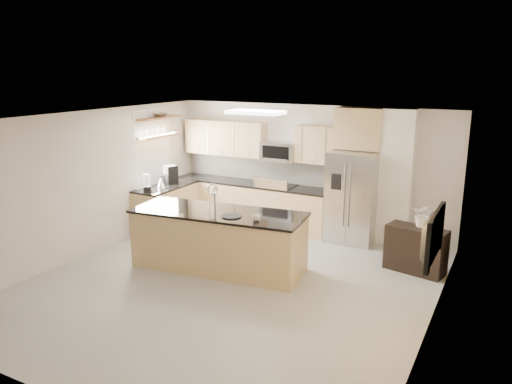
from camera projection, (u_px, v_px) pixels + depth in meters
The scene contains 27 objects.
floor at pixel (230, 284), 7.89m from camera, with size 6.50×6.50×0.00m, color #A7A59F.
ceiling at pixel (228, 119), 7.26m from camera, with size 6.00×6.50×0.02m, color white.
wall_back at pixel (310, 168), 10.36m from camera, with size 6.00×0.02×2.60m, color beige.
wall_front at pixel (55, 285), 4.79m from camera, with size 6.00×0.02×2.60m, color beige.
wall_left at pixel (86, 184), 8.94m from camera, with size 0.02×6.50×2.60m, color beige.
wall_right at pixel (436, 235), 6.21m from camera, with size 0.02×6.50×2.60m, color beige.
back_counter at pixel (251, 203), 10.85m from camera, with size 3.55×0.66×1.44m.
left_counter at pixel (166, 207), 10.58m from camera, with size 0.66×1.50×0.92m.
range at pixel (276, 206), 10.55m from camera, with size 0.76×0.64×1.14m.
upper_cabinets at pixel (251, 140), 10.69m from camera, with size 3.50×0.33×0.75m.
microwave at pixel (279, 152), 10.38m from camera, with size 0.76×0.40×0.40m.
refrigerator at pixel (353, 197), 9.66m from camera, with size 0.92×0.78×1.78m.
partition_column at pixel (396, 178), 9.41m from camera, with size 0.60×0.30×2.60m, color white.
window at pixel (152, 150), 10.43m from camera, with size 0.04×1.15×1.65m.
shelf_lower at pixel (160, 136), 10.39m from camera, with size 0.30×1.20×0.04m, color olive.
shelf_upper at pixel (159, 118), 10.30m from camera, with size 0.30×1.20×0.04m, color olive.
ceiling_fixture at pixel (255, 112), 8.83m from camera, with size 1.00×0.50×0.06m, color white.
island at pixel (219, 240), 8.41m from camera, with size 3.01×1.38×1.43m.
credenza at pixel (416, 250), 8.29m from camera, with size 0.97×0.41×0.77m, color black.
cup at pixel (256, 218), 7.78m from camera, with size 0.12×0.12×0.10m, color white.
platter at pixel (231, 216), 7.99m from camera, with size 0.32×0.32×0.02m, color black.
blender at pixel (147, 184), 9.94m from camera, with size 0.15×0.15×0.35m.
kettle at pixel (161, 182), 10.25m from camera, with size 0.21×0.21×0.26m.
coffee_maker at pixel (171, 175), 10.62m from camera, with size 0.28×0.31×0.39m.
bowl at pixel (160, 114), 10.33m from camera, with size 0.40×0.40×0.10m, color #B0B0B2.
flower_vase at pixel (424, 209), 8.15m from camera, with size 0.56×0.49×0.63m, color white.
television at pixel (426, 235), 6.07m from camera, with size 1.08×0.14×0.62m, color black.
Camera 1 is at (3.79, -6.26, 3.33)m, focal length 35.00 mm.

